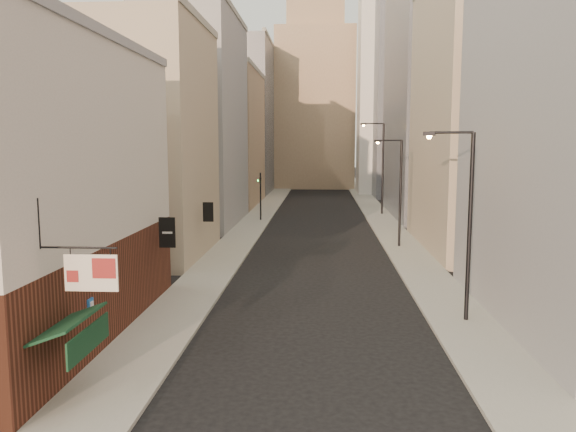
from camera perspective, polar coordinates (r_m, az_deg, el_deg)
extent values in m
cube|color=gray|center=(68.50, -2.26, 0.77)|extent=(3.00, 140.00, 0.15)
cube|color=gray|center=(68.45, 8.64, 0.68)|extent=(3.00, 140.00, 0.15)
cube|color=#572A1C|center=(25.14, -23.39, -6.86)|extent=(6.00, 16.00, 4.00)
cube|color=beige|center=(24.44, -24.11, 6.92)|extent=(6.00, 16.00, 8.00)
cube|color=gray|center=(23.66, -18.35, 17.19)|extent=(0.60, 16.00, 0.40)
cylinder|color=black|center=(17.51, -20.67, -3.02)|extent=(2.40, 0.06, 0.06)
cube|color=beige|center=(17.50, -19.36, -5.48)|extent=(1.60, 0.06, 1.10)
cube|color=maroon|center=(17.32, -18.16, -5.05)|extent=(0.70, 0.10, 0.60)
cube|color=maroon|center=(17.74, -20.99, -5.71)|extent=(0.35, 0.10, 0.35)
cube|color=black|center=(18.42, -21.38, -10.09)|extent=(1.25, 3.00, 0.52)
cube|color=black|center=(18.33, -19.57, -11.73)|extent=(0.06, 3.00, 0.80)
cube|color=#1D5EB4|center=(21.38, -19.43, -8.57)|extent=(0.08, 0.40, 0.50)
cube|color=black|center=(28.08, -12.18, -1.65)|extent=(0.80, 0.08, 1.50)
cube|color=black|center=(37.75, -8.12, 0.41)|extent=(0.70, 0.08, 1.30)
cube|color=tan|center=(40.60, -14.23, 7.25)|extent=(8.00, 12.00, 16.00)
cube|color=gray|center=(56.10, -9.31, 9.38)|extent=(8.00, 16.00, 20.00)
cube|color=#9B7D5F|center=(73.74, -6.20, 7.76)|extent=(8.00, 18.00, 17.00)
cube|color=gray|center=(93.61, -4.17, 9.82)|extent=(8.00, 20.00, 24.00)
cube|color=tan|center=(44.36, 19.07, 9.65)|extent=(8.00, 16.00, 20.00)
cube|color=gray|center=(64.02, 14.29, 11.68)|extent=(8.00, 20.00, 26.00)
cube|color=gray|center=(94.01, 14.95, 17.57)|extent=(20.00, 22.00, 50.00)
cube|color=#9B7D5F|center=(104.90, 2.77, 10.66)|extent=(14.00, 14.00, 28.00)
cube|color=#9B7D5F|center=(107.24, 2.83, 19.76)|extent=(10.00, 10.00, 6.00)
cube|color=silver|center=(91.69, 9.75, 12.92)|extent=(8.00, 8.00, 34.00)
cylinder|color=black|center=(25.70, 17.96, -1.31)|extent=(0.19, 0.19, 8.40)
cylinder|color=black|center=(25.56, 16.24, 8.16)|extent=(1.78, 0.78, 0.11)
cube|color=black|center=(25.72, 14.16, 8.11)|extent=(0.55, 0.38, 0.17)
sphere|color=#FBA23E|center=(25.72, 14.15, 7.84)|extent=(0.22, 0.22, 0.22)
cylinder|color=black|center=(43.31, 11.34, 2.13)|extent=(0.18, 0.18, 8.17)
cylinder|color=black|center=(42.91, 10.30, 7.58)|extent=(1.82, 0.33, 0.11)
cube|color=black|center=(42.71, 9.10, 7.54)|extent=(0.52, 0.26, 0.16)
sphere|color=#FBA23E|center=(42.71, 9.10, 7.38)|extent=(0.22, 0.22, 0.22)
cylinder|color=black|center=(63.27, 9.60, 4.66)|extent=(0.23, 0.23, 10.13)
cylinder|color=black|center=(62.99, 8.69, 9.28)|extent=(2.25, 0.41, 0.14)
cube|color=black|center=(62.76, 7.67, 9.25)|extent=(0.64, 0.32, 0.20)
sphere|color=#FBA23E|center=(62.76, 7.67, 9.12)|extent=(0.27, 0.27, 0.27)
cylinder|color=black|center=(57.42, -2.81, 1.93)|extent=(0.16, 0.16, 5.00)
imported|color=black|center=(57.28, -2.82, 3.62)|extent=(0.57, 0.57, 1.35)
sphere|color=#19E533|center=(57.31, -3.07, 3.62)|extent=(0.16, 0.16, 0.16)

